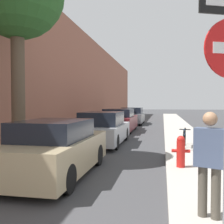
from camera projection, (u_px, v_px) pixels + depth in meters
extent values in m
plane|color=#3D3D3F|center=(134.00, 132.00, 16.52)|extent=(120.00, 120.00, 0.00)
cube|color=#ADA89E|center=(90.00, 130.00, 17.08)|extent=(2.00, 52.00, 0.12)
cube|color=#ADA89E|center=(181.00, 132.00, 15.96)|extent=(2.00, 52.00, 0.12)
cube|color=#9E604C|center=(70.00, 77.00, 17.22)|extent=(0.70, 52.00, 7.09)
cylinder|color=black|center=(50.00, 153.00, 7.93)|extent=(0.22, 0.61, 0.61)
cylinder|color=black|center=(97.00, 155.00, 7.65)|extent=(0.22, 0.61, 0.61)
cylinder|color=black|center=(0.00, 175.00, 5.53)|extent=(0.22, 0.61, 0.61)
cylinder|color=black|center=(67.00, 179.00, 5.24)|extent=(0.22, 0.61, 0.61)
cube|color=tan|center=(56.00, 153.00, 6.58)|extent=(1.70, 3.96, 0.78)
cube|color=black|center=(54.00, 130.00, 6.40)|extent=(1.50, 2.06, 0.47)
cylinder|color=black|center=(94.00, 133.00, 13.15)|extent=(0.22, 0.62, 0.62)
cylinder|color=black|center=(125.00, 134.00, 12.84)|extent=(0.22, 0.62, 0.62)
cylinder|color=black|center=(76.00, 141.00, 10.50)|extent=(0.22, 0.62, 0.62)
cylinder|color=black|center=(115.00, 142.00, 10.19)|extent=(0.22, 0.62, 0.62)
cube|color=silver|center=(103.00, 132.00, 11.66)|extent=(1.83, 4.36, 0.69)
cube|color=black|center=(102.00, 118.00, 11.47)|extent=(1.61, 2.27, 0.59)
cylinder|color=black|center=(111.00, 125.00, 18.39)|extent=(0.22, 0.60, 0.60)
cylinder|color=black|center=(135.00, 125.00, 18.06)|extent=(0.22, 0.60, 0.60)
cylinder|color=black|center=(102.00, 129.00, 15.59)|extent=(0.22, 0.60, 0.60)
cylinder|color=black|center=(129.00, 129.00, 15.27)|extent=(0.22, 0.60, 0.60)
cube|color=maroon|center=(119.00, 123.00, 16.82)|extent=(1.91, 4.60, 0.80)
cube|color=black|center=(119.00, 113.00, 16.62)|extent=(1.68, 2.39, 0.51)
cylinder|color=black|center=(125.00, 119.00, 24.14)|extent=(0.22, 0.69, 0.69)
cylinder|color=black|center=(143.00, 119.00, 23.83)|extent=(0.22, 0.69, 0.69)
cylinder|color=black|center=(121.00, 121.00, 21.52)|extent=(0.22, 0.69, 0.69)
cylinder|color=black|center=(141.00, 121.00, 21.20)|extent=(0.22, 0.69, 0.69)
cube|color=slate|center=(133.00, 118.00, 22.67)|extent=(1.87, 4.31, 0.76)
cube|color=black|center=(132.00, 110.00, 22.47)|extent=(1.65, 2.24, 0.50)
cylinder|color=brown|center=(18.00, 89.00, 7.88)|extent=(0.40, 0.40, 4.31)
cylinder|color=red|center=(181.00, 154.00, 6.94)|extent=(0.22, 0.22, 0.70)
sphere|color=red|center=(181.00, 140.00, 6.93)|extent=(0.21, 0.21, 0.21)
cylinder|color=red|center=(174.00, 151.00, 6.97)|extent=(0.14, 0.09, 0.09)
cylinder|color=red|center=(187.00, 151.00, 6.91)|extent=(0.14, 0.09, 0.09)
cylinder|color=#4C473D|center=(203.00, 191.00, 3.93)|extent=(0.18, 0.18, 0.77)
cylinder|color=#4C473D|center=(216.00, 193.00, 3.83)|extent=(0.18, 0.18, 0.77)
cube|color=#475675|center=(210.00, 147.00, 3.85)|extent=(0.48, 0.36, 0.58)
sphere|color=tan|center=(210.00, 119.00, 3.84)|extent=(0.21, 0.21, 0.21)
torus|color=black|center=(185.00, 136.00, 10.61)|extent=(0.13, 0.72, 0.72)
torus|color=black|center=(184.00, 140.00, 9.62)|extent=(0.13, 0.72, 0.72)
cube|color=#235193|center=(184.00, 134.00, 10.11)|extent=(0.14, 0.87, 0.04)
cylinder|color=#235193|center=(184.00, 132.00, 9.93)|extent=(0.04, 0.04, 0.20)
cube|color=black|center=(185.00, 129.00, 10.52)|extent=(0.44, 0.09, 0.04)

